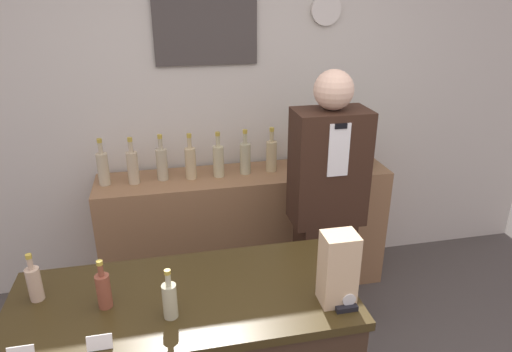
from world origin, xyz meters
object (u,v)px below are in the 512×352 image
Objects in this scene: potted_plant at (355,142)px; paper_bag at (338,269)px; shopkeeper at (326,211)px; tape_dispenser at (346,304)px.

paper_bag is (-0.68, -1.42, -0.03)m from potted_plant.
paper_bag is at bearing -115.76° from potted_plant.
shopkeeper is 5.42× the size of paper_bag.
shopkeeper is 0.99m from tape_dispenser.
potted_plant reaches higher than paper_bag.
potted_plant is at bearing 64.24° from paper_bag.
tape_dispenser is (0.02, -0.05, -0.14)m from paper_bag.
paper_bag is (-0.29, -0.89, 0.22)m from shopkeeper.
shopkeeper is at bearing 72.10° from paper_bag.
potted_plant is at bearing 52.94° from shopkeeper.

